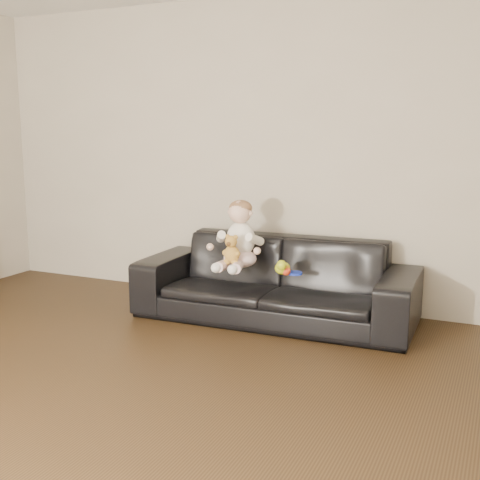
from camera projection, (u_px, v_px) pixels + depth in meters
The scene contains 8 objects.
floor at pixel (15, 431), 3.01m from camera, with size 5.50×5.50×0.00m, color #352312.
wall_back at pixel (240, 152), 5.24m from camera, with size 5.00×5.00×0.00m, color #B9AF9B.
sofa at pixel (275, 280), 4.76m from camera, with size 2.18×0.85×0.64m, color black.
baby at pixel (239, 238), 4.69m from camera, with size 0.38×0.47×0.53m.
teddy_bear at pixel (232, 250), 4.56m from camera, with size 0.14×0.14×0.22m.
toy_green at pixel (282, 268), 4.51m from camera, with size 0.11×0.14×0.09m, color #BBCD18.
toy_rattle at pixel (286, 271), 4.48m from camera, with size 0.07×0.07×0.07m, color red.
toy_blue_disc at pixel (295, 273), 4.52m from camera, with size 0.11×0.11×0.02m, color #1A32D4.
Camera 1 is at (2.18, -2.08, 1.48)m, focal length 45.00 mm.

